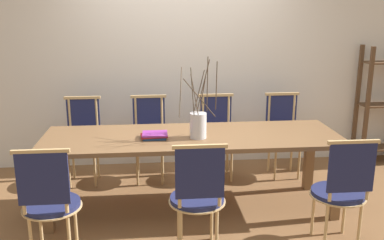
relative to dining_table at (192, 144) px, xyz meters
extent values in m
plane|color=brown|center=(0.00, 0.00, -0.66)|extent=(16.00, 16.00, 0.00)
cube|color=silver|center=(0.00, 1.35, 0.38)|extent=(12.00, 0.06, 2.07)
cube|color=brown|center=(0.00, 0.00, 0.07)|extent=(2.82, 0.90, 0.04)
cube|color=brown|center=(-1.30, -0.35, -0.31)|extent=(0.09, 0.09, 0.71)
cube|color=brown|center=(1.30, -0.35, -0.31)|extent=(0.09, 0.09, 0.71)
cube|color=brown|center=(-1.30, 0.35, -0.31)|extent=(0.09, 0.09, 0.71)
cube|color=brown|center=(1.30, 0.35, -0.31)|extent=(0.09, 0.09, 0.71)
cylinder|color=#1E234C|center=(-1.16, -0.76, -0.21)|extent=(0.43, 0.43, 0.04)
cylinder|color=tan|center=(-1.16, -0.76, -0.23)|extent=(0.46, 0.46, 0.01)
cylinder|color=tan|center=(-1.30, -0.62, -0.44)|extent=(0.03, 0.03, 0.44)
cylinder|color=tan|center=(-1.02, -0.62, -0.44)|extent=(0.03, 0.03, 0.44)
cylinder|color=tan|center=(-1.02, -0.90, -0.44)|extent=(0.03, 0.03, 0.44)
cylinder|color=tan|center=(-1.31, -0.94, 0.05)|extent=(0.03, 0.03, 0.49)
cylinder|color=tan|center=(-1.01, -0.94, 0.05)|extent=(0.03, 0.03, 0.49)
cube|color=#1E234C|center=(-1.16, -0.95, 0.08)|extent=(0.37, 0.02, 0.39)
cube|color=tan|center=(-1.16, -0.94, 0.28)|extent=(0.41, 0.03, 0.03)
cylinder|color=#1E234C|center=(-0.03, -0.76, -0.21)|extent=(0.43, 0.43, 0.04)
cylinder|color=tan|center=(-0.03, -0.76, -0.23)|extent=(0.46, 0.46, 0.01)
cylinder|color=tan|center=(-0.17, -0.62, -0.44)|extent=(0.03, 0.03, 0.44)
cylinder|color=tan|center=(0.11, -0.62, -0.44)|extent=(0.03, 0.03, 0.44)
cylinder|color=tan|center=(-0.17, -0.90, -0.44)|extent=(0.03, 0.03, 0.44)
cylinder|color=tan|center=(0.11, -0.90, -0.44)|extent=(0.03, 0.03, 0.44)
cylinder|color=tan|center=(-0.18, -0.94, 0.05)|extent=(0.03, 0.03, 0.49)
cylinder|color=tan|center=(0.12, -0.94, 0.05)|extent=(0.03, 0.03, 0.49)
cube|color=#1E234C|center=(-0.03, -0.95, 0.08)|extent=(0.37, 0.02, 0.39)
cube|color=tan|center=(-0.03, -0.94, 0.28)|extent=(0.41, 0.03, 0.03)
cylinder|color=#1E234C|center=(1.13, -0.76, -0.21)|extent=(0.43, 0.43, 0.04)
cylinder|color=tan|center=(1.13, -0.76, -0.23)|extent=(0.46, 0.46, 0.01)
cylinder|color=tan|center=(0.99, -0.62, -0.44)|extent=(0.03, 0.03, 0.44)
cylinder|color=tan|center=(1.27, -0.62, -0.44)|extent=(0.03, 0.03, 0.44)
cylinder|color=tan|center=(0.99, -0.90, -0.44)|extent=(0.03, 0.03, 0.44)
cylinder|color=tan|center=(1.27, -0.90, -0.44)|extent=(0.03, 0.03, 0.44)
cylinder|color=tan|center=(0.98, -0.94, 0.05)|extent=(0.03, 0.03, 0.49)
cylinder|color=tan|center=(1.28, -0.94, 0.05)|extent=(0.03, 0.03, 0.49)
cube|color=#1E234C|center=(1.13, -0.95, 0.08)|extent=(0.37, 0.02, 0.39)
cube|color=tan|center=(1.13, -0.94, 0.28)|extent=(0.41, 0.03, 0.03)
cylinder|color=#1E234C|center=(-1.15, 0.76, -0.21)|extent=(0.43, 0.43, 0.04)
cylinder|color=tan|center=(-1.15, 0.76, -0.23)|extent=(0.46, 0.46, 0.01)
cylinder|color=tan|center=(-1.01, 0.62, -0.44)|extent=(0.03, 0.03, 0.44)
cylinder|color=tan|center=(-1.29, 0.62, -0.44)|extent=(0.03, 0.03, 0.44)
cylinder|color=tan|center=(-1.01, 0.90, -0.44)|extent=(0.03, 0.03, 0.44)
cylinder|color=tan|center=(-1.29, 0.90, -0.44)|extent=(0.03, 0.03, 0.44)
cylinder|color=tan|center=(-1.00, 0.94, 0.05)|extent=(0.03, 0.03, 0.49)
cylinder|color=tan|center=(-1.31, 0.94, 0.05)|extent=(0.03, 0.03, 0.49)
cube|color=#1E234C|center=(-1.15, 0.95, 0.08)|extent=(0.37, 0.02, 0.39)
cube|color=tan|center=(-1.15, 0.94, 0.28)|extent=(0.41, 0.03, 0.03)
cylinder|color=#1E234C|center=(-0.41, 0.76, -0.21)|extent=(0.43, 0.43, 0.04)
cylinder|color=tan|center=(-0.41, 0.76, -0.23)|extent=(0.46, 0.46, 0.01)
cylinder|color=tan|center=(-0.27, 0.62, -0.44)|extent=(0.03, 0.03, 0.44)
cylinder|color=tan|center=(-0.55, 0.62, -0.44)|extent=(0.03, 0.03, 0.44)
cylinder|color=tan|center=(-0.27, 0.90, -0.44)|extent=(0.03, 0.03, 0.44)
cylinder|color=tan|center=(-0.55, 0.90, -0.44)|extent=(0.03, 0.03, 0.44)
cylinder|color=tan|center=(-0.26, 0.94, 0.05)|extent=(0.03, 0.03, 0.49)
cylinder|color=tan|center=(-0.56, 0.94, 0.05)|extent=(0.03, 0.03, 0.49)
cube|color=#1E234C|center=(-0.41, 0.95, 0.08)|extent=(0.37, 0.02, 0.39)
cube|color=tan|center=(-0.41, 0.94, 0.28)|extent=(0.41, 0.03, 0.03)
cylinder|color=#1E234C|center=(0.37, 0.76, -0.21)|extent=(0.43, 0.43, 0.04)
cylinder|color=tan|center=(0.37, 0.76, -0.23)|extent=(0.46, 0.46, 0.01)
cylinder|color=tan|center=(0.51, 0.62, -0.44)|extent=(0.03, 0.03, 0.44)
cylinder|color=tan|center=(0.23, 0.62, -0.44)|extent=(0.03, 0.03, 0.44)
cylinder|color=tan|center=(0.51, 0.90, -0.44)|extent=(0.03, 0.03, 0.44)
cylinder|color=tan|center=(0.23, 0.90, -0.44)|extent=(0.03, 0.03, 0.44)
cylinder|color=tan|center=(0.52, 0.94, 0.05)|extent=(0.03, 0.03, 0.49)
cylinder|color=tan|center=(0.22, 0.94, 0.05)|extent=(0.03, 0.03, 0.49)
cube|color=#1E234C|center=(0.37, 0.95, 0.08)|extent=(0.37, 0.02, 0.39)
cube|color=tan|center=(0.37, 0.94, 0.28)|extent=(0.41, 0.03, 0.03)
cylinder|color=#1E234C|center=(1.16, 0.76, -0.21)|extent=(0.43, 0.43, 0.04)
cylinder|color=tan|center=(1.16, 0.76, -0.23)|extent=(0.46, 0.46, 0.01)
cylinder|color=tan|center=(1.30, 0.62, -0.44)|extent=(0.03, 0.03, 0.44)
cylinder|color=tan|center=(1.02, 0.62, -0.44)|extent=(0.03, 0.03, 0.44)
cylinder|color=tan|center=(1.30, 0.90, -0.44)|extent=(0.03, 0.03, 0.44)
cylinder|color=tan|center=(1.02, 0.90, -0.44)|extent=(0.03, 0.03, 0.44)
cylinder|color=tan|center=(1.31, 0.94, 0.05)|extent=(0.03, 0.03, 0.49)
cylinder|color=tan|center=(1.01, 0.94, 0.05)|extent=(0.03, 0.03, 0.49)
cube|color=#1E234C|center=(1.16, 0.95, 0.08)|extent=(0.37, 0.02, 0.39)
cube|color=tan|center=(1.16, 0.94, 0.28)|extent=(0.41, 0.03, 0.03)
cylinder|color=silver|center=(0.05, -0.08, 0.21)|extent=(0.16, 0.16, 0.24)
cylinder|color=#473828|center=(0.06, -0.04, 0.52)|extent=(0.10, 0.04, 0.39)
cylinder|color=#473828|center=(0.04, -0.22, 0.50)|extent=(0.29, 0.02, 0.35)
cylinder|color=#473828|center=(0.21, -0.10, 0.57)|extent=(0.05, 0.33, 0.50)
cylinder|color=#473828|center=(-0.01, -0.09, 0.53)|extent=(0.03, 0.12, 0.42)
cylinder|color=#473828|center=(0.01, -0.11, 0.51)|extent=(0.07, 0.08, 0.36)
cylinder|color=#473828|center=(-0.11, -0.06, 0.53)|extent=(0.05, 0.33, 0.41)
cylinder|color=#473828|center=(0.10, -0.03, 0.57)|extent=(0.11, 0.11, 0.49)
cylinder|color=#473828|center=(0.13, -0.09, 0.59)|extent=(0.02, 0.17, 0.53)
cylinder|color=#473828|center=(0.09, -0.06, 0.51)|extent=(0.05, 0.10, 0.37)
cube|color=#234C8C|center=(-0.36, -0.06, 0.10)|extent=(0.21, 0.17, 0.02)
cube|color=maroon|center=(-0.36, -0.07, 0.12)|extent=(0.25, 0.18, 0.02)
cube|color=#842D8C|center=(-0.35, -0.06, 0.13)|extent=(0.23, 0.20, 0.01)
cube|color=#513823|center=(2.25, 0.99, 0.08)|extent=(0.04, 0.04, 1.48)
cube|color=#513823|center=(2.25, 1.26, 0.08)|extent=(0.04, 0.04, 1.48)
cube|color=#513823|center=(2.52, 1.13, -0.48)|extent=(0.54, 0.27, 0.02)
cube|color=#513823|center=(2.52, 1.13, 0.08)|extent=(0.54, 0.27, 0.02)
camera|label=1|loc=(-0.37, -3.87, 1.25)|focal=40.00mm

